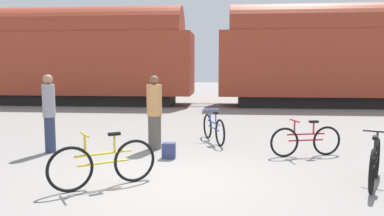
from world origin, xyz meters
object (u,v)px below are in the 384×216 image
at_px(backpack, 169,151).
at_px(bicycle_yellow, 104,164).
at_px(freight_train, 206,53).
at_px(person_in_grey, 49,112).
at_px(bicycle_blue, 213,128).
at_px(bicycle_maroon, 306,141).
at_px(bicycle_black, 375,163).
at_px(person_in_tan, 154,112).

bearing_deg(backpack, bicycle_yellow, -111.32).
xyz_separation_m(freight_train, person_in_grey, (-3.00, -10.79, -1.69)).
height_order(person_in_grey, backpack, person_in_grey).
relative_size(bicycle_blue, person_in_grey, 0.92).
bearing_deg(bicycle_yellow, bicycle_maroon, 33.24).
distance_m(freight_train, bicycle_maroon, 11.23).
xyz_separation_m(person_in_grey, backpack, (2.81, -0.33, -0.76)).
relative_size(freight_train, bicycle_black, 16.96).
height_order(freight_train, bicycle_blue, freight_train).
xyz_separation_m(bicycle_maroon, bicycle_blue, (-2.08, 1.36, 0.01)).
bearing_deg(backpack, bicycle_black, -21.97).
bearing_deg(backpack, bicycle_maroon, 9.11).
bearing_deg(freight_train, bicycle_maroon, -75.29).
distance_m(bicycle_yellow, backpack, 2.14).
height_order(freight_train, bicycle_yellow, freight_train).
relative_size(bicycle_yellow, person_in_tan, 0.86).
height_order(freight_train, person_in_grey, freight_train).
distance_m(freight_train, backpack, 11.39).
bearing_deg(bicycle_yellow, person_in_tan, 84.18).
bearing_deg(bicycle_blue, bicycle_black, -50.00).
bearing_deg(person_in_grey, bicycle_black, 57.96).
height_order(freight_train, bicycle_black, freight_train).
xyz_separation_m(bicycle_black, person_in_grey, (-6.51, 1.82, 0.55)).
bearing_deg(bicycle_yellow, person_in_grey, 131.38).
relative_size(freight_train, bicycle_blue, 15.84).
distance_m(bicycle_maroon, person_in_tan, 3.53).
bearing_deg(person_in_grey, freight_train, 148.07).
height_order(bicycle_yellow, backpack, bicycle_yellow).
height_order(bicycle_blue, person_in_grey, person_in_grey).
height_order(bicycle_maroon, backpack, bicycle_maroon).
bearing_deg(freight_train, person_in_grey, -105.53).
relative_size(freight_train, person_in_grey, 14.61).
distance_m(freight_train, person_in_grey, 11.32).
bearing_deg(bicycle_yellow, backpack, 68.68).
bearing_deg(bicycle_black, backpack, 158.03).
relative_size(bicycle_blue, person_in_tan, 0.94).
height_order(bicycle_black, backpack, bicycle_black).
xyz_separation_m(bicycle_blue, backpack, (-0.90, -1.84, -0.19)).
xyz_separation_m(bicycle_maroon, bicycle_black, (0.72, -1.97, 0.03)).
bearing_deg(bicycle_maroon, person_in_tan, 172.99).
bearing_deg(person_in_grey, person_in_tan, 87.42).
xyz_separation_m(bicycle_yellow, bicycle_blue, (1.67, 3.82, -0.03)).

